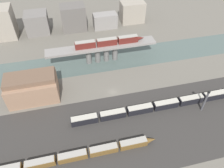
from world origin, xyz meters
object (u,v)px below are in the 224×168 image
Objects in this scene: train_on_bridge at (109,42)px; train_yard_near at (76,155)px; train_yard_mid at (169,104)px; warehouse_building at (32,87)px; signal_tower at (205,101)px.

train_on_bridge is 0.62× the size of train_yard_near.
train_yard_mid is at bearing 19.43° from train_yard_near.
train_on_bridge is 1.70× the size of warehouse_building.
warehouse_building is (-42.74, -21.22, -6.11)m from train_on_bridge.
warehouse_building reaches higher than signal_tower.
train_on_bridge is at bearing 124.91° from signal_tower.
train_yard_mid is 65.72m from warehouse_building.
train_on_bridge reaches higher than warehouse_building.
warehouse_building is at bearing 160.80° from train_yard_mid.
signal_tower is at bearing 10.06° from train_yard_near.
train_yard_mid is at bearing -19.20° from warehouse_building.
train_on_bridge is 3.19× the size of signal_tower.
warehouse_building is at bearing 160.53° from signal_tower.
train_yard_near is 61.22m from signal_tower.
signal_tower is at bearing -19.47° from warehouse_building.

